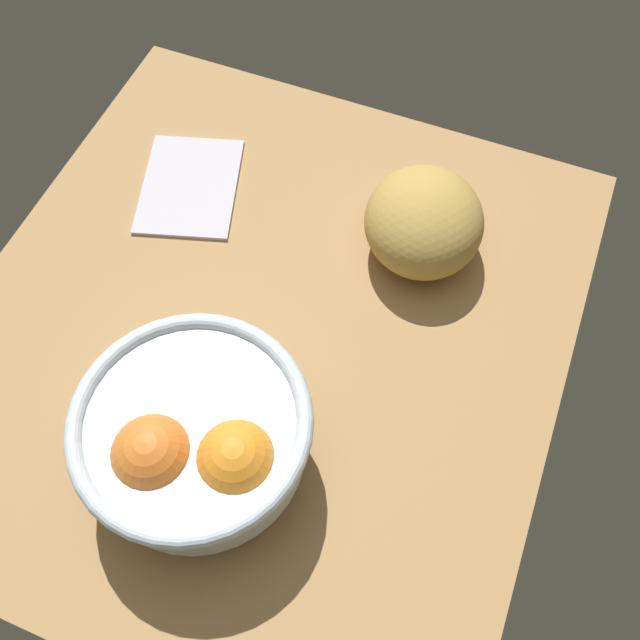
# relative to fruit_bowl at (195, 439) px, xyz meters

# --- Properties ---
(ground_plane) EXTENTS (0.71, 0.65, 0.03)m
(ground_plane) POSITION_rel_fruit_bowl_xyz_m (-0.16, -0.01, -0.08)
(ground_plane) COLOR #A97F4D
(fruit_bowl) EXTENTS (0.22, 0.22, 0.11)m
(fruit_bowl) POSITION_rel_fruit_bowl_xyz_m (0.00, 0.00, 0.00)
(fruit_bowl) COLOR silver
(fruit_bowl) RESTS_ON ground
(bread_loaf) EXTENTS (0.17, 0.17, 0.09)m
(bread_loaf) POSITION_rel_fruit_bowl_xyz_m (-0.33, 0.12, -0.02)
(bread_loaf) COLOR #B69145
(bread_loaf) RESTS_ON ground
(napkin_folded) EXTENTS (0.18, 0.15, 0.01)m
(napkin_folded) POSITION_rel_fruit_bowl_xyz_m (-0.31, -0.17, -0.06)
(napkin_folded) COLOR silver
(napkin_folded) RESTS_ON ground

